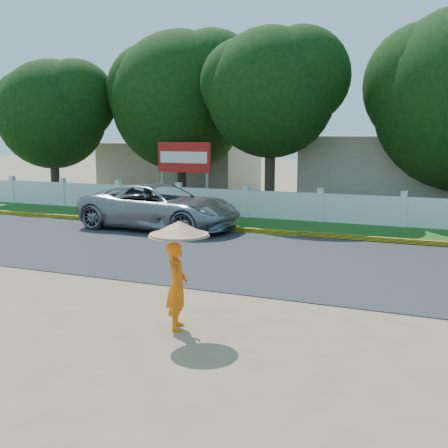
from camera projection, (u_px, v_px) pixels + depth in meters
name	position (u px, v px, depth m)	size (l,w,h in m)	color
ground	(184.00, 304.00, 11.03)	(120.00, 120.00, 0.00)	#9E8460
road	(261.00, 258.00, 15.11)	(60.00, 7.00, 0.02)	#38383A
grass_verge	(310.00, 228.00, 19.87)	(60.00, 3.50, 0.03)	#2D601E
curb	(297.00, 234.00, 18.32)	(40.00, 0.18, 0.16)	yellow
fence	(320.00, 208.00, 21.10)	(40.00, 0.10, 1.10)	silver
building_near	(420.00, 171.00, 25.94)	(10.00, 6.00, 3.20)	#B7AD99
building_far	(180.00, 168.00, 31.94)	(8.00, 5.00, 2.80)	#B7AD99
vehicle	(160.00, 207.00, 19.57)	(2.63, 5.71, 1.59)	gray
monk_with_parasol	(178.00, 259.00, 9.45)	(1.03, 1.03, 1.88)	orange
billboard	(184.00, 161.00, 24.30)	(2.50, 0.13, 2.95)	gray
tree_row	(378.00, 93.00, 22.57)	(34.11, 7.91, 9.26)	#473828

